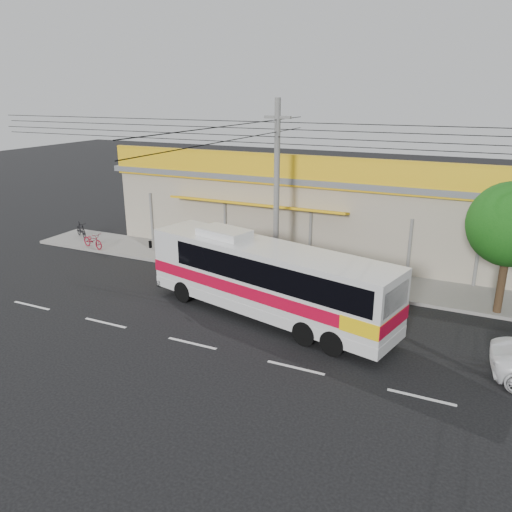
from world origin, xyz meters
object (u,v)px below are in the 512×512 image
(coach_bus, at_px, (270,277))
(utility_pole, at_px, (277,132))
(motorbike_dark, at_px, (81,230))
(motorbike_red, at_px, (93,240))

(coach_bus, bearing_deg, utility_pole, 124.01)
(coach_bus, relative_size, utility_pole, 0.32)
(motorbike_dark, bearing_deg, coach_bus, -81.76)
(coach_bus, height_order, utility_pole, utility_pole)
(motorbike_dark, distance_m, utility_pole, 14.85)
(motorbike_dark, bearing_deg, utility_pole, -66.07)
(motorbike_red, height_order, utility_pole, utility_pole)
(motorbike_red, xyz_separation_m, utility_pole, (11.18, 0.41, 6.37))
(utility_pole, bearing_deg, motorbike_dark, 175.67)
(motorbike_dark, relative_size, utility_pole, 0.05)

